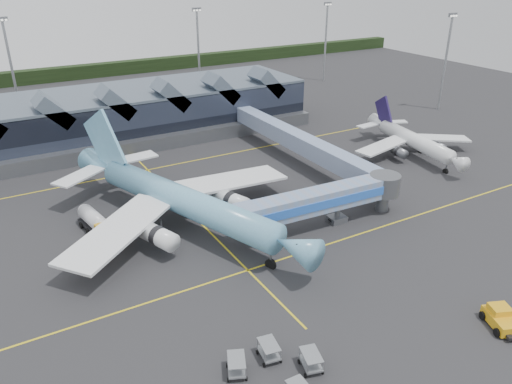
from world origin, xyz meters
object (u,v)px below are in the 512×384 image
regional_jet (412,139)px  jet_bridge (332,198)px  pushback_tug (502,319)px  main_airliner (178,198)px  fuel_truck (95,222)px

regional_jet → jet_bridge: 33.29m
pushback_tug → jet_bridge: bearing=115.5°
regional_jet → jet_bridge: bearing=-145.4°
jet_bridge → pushback_tug: 25.89m
main_airliner → pushback_tug: 40.99m
fuel_truck → pushback_tug: (30.37, -39.47, -0.76)m
main_airliner → pushback_tug: (19.91, -35.68, -3.26)m
regional_jet → jet_bridge: (-30.02, -14.36, 1.02)m
main_airliner → regional_jet: (48.37, 4.34, -1.22)m
fuel_truck → pushback_tug: size_ratio=1.81×
jet_bridge → pushback_tug: size_ratio=5.32×
regional_jet → fuel_truck: size_ratio=3.06×
main_airliner → regional_jet: size_ratio=1.58×
main_airliner → regional_jet: 48.58m
regional_jet → pushback_tug: (-28.47, -40.02, -2.04)m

